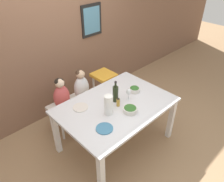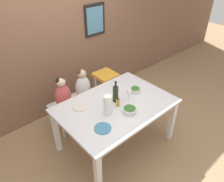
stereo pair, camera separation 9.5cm
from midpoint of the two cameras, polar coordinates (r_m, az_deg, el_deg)
ground_plane at (r=3.46m, az=1.71°, el=-13.41°), size 14.00×14.00×0.00m
wall_back at (r=3.63m, az=-12.80°, el=13.91°), size 10.00×0.09×2.70m
dining_table at (r=3.01m, az=1.92°, el=-4.92°), size 1.53×1.07×0.75m
chair_far_left at (r=3.51m, az=-11.43°, el=-4.83°), size 0.40×0.43×0.45m
chair_far_center at (r=3.66m, az=-6.50°, el=-2.46°), size 0.40×0.43×0.45m
chair_right_highchair at (r=3.80m, az=-0.90°, el=2.52°), size 0.34×0.36×0.71m
person_child_left at (r=3.33m, az=-12.03°, el=-0.63°), size 0.26×0.19×0.51m
person_child_center at (r=3.49m, az=-6.84°, el=1.68°), size 0.26×0.19×0.51m
wine_bottle at (r=2.95m, az=1.85°, el=-0.69°), size 0.08×0.08×0.31m
paper_towel_roll at (r=2.72m, az=-0.11°, el=-3.66°), size 0.11×0.11×0.27m
wine_glass_near at (r=2.99m, az=5.34°, el=-0.33°), size 0.07×0.07×0.17m
salad_bowl_large at (r=2.82m, az=5.57°, el=-4.86°), size 0.19×0.19×0.08m
salad_bowl_small at (r=3.20m, az=6.95°, el=0.34°), size 0.15×0.15×0.08m
dinner_plate_front_left at (r=2.60m, az=-1.38°, el=-9.70°), size 0.20×0.20×0.01m
dinner_plate_back_left at (r=2.93m, az=-7.35°, el=-4.05°), size 0.20×0.20×0.01m
condiment_bottle_hot_sauce at (r=2.89m, az=2.43°, el=-2.95°), size 0.05×0.05×0.13m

